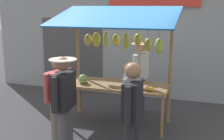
# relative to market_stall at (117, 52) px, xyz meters

# --- Properties ---
(ground_plane) EXTENTS (40.00, 40.00, 0.00)m
(ground_plane) POSITION_rel_market_stall_xyz_m (-0.01, 0.06, -1.56)
(ground_plane) COLOR #38383D
(street_backdrop) EXTENTS (9.00, 0.30, 3.40)m
(street_backdrop) POSITION_rel_market_stall_xyz_m (0.03, -2.14, 0.14)
(street_backdrop) COLOR #8C939E
(street_backdrop) RESTS_ON ground
(market_stall) EXTENTS (2.50, 1.46, 2.50)m
(market_stall) POSITION_rel_market_stall_xyz_m (0.00, 0.00, 0.00)
(market_stall) COLOR olive
(market_stall) RESTS_ON ground
(vendor_with_sunhat) EXTENTS (0.44, 0.72, 1.71)m
(vendor_with_sunhat) POSITION_rel_market_stall_xyz_m (-0.36, -0.69, -0.54)
(vendor_with_sunhat) COLOR navy
(vendor_with_sunhat) RESTS_ON ground
(shopper_in_striped_shirt) EXTENTS (0.24, 0.72, 1.72)m
(shopper_in_striped_shirt) POSITION_rel_market_stall_xyz_m (-0.81, 1.82, -0.55)
(shopper_in_striped_shirt) COLOR #232328
(shopper_in_striped_shirt) RESTS_ON ground
(shopper_with_shopping_bag) EXTENTS (0.44, 0.72, 1.71)m
(shopper_with_shopping_bag) POSITION_rel_market_stall_xyz_m (0.38, 1.66, -0.53)
(shopper_with_shopping_bag) COLOR #4C4C51
(shopper_with_shopping_bag) RESTS_ON ground
(shopper_with_ponytail) EXTENTS (0.33, 0.66, 1.57)m
(shopper_with_ponytail) POSITION_rel_market_stall_xyz_m (-0.57, 1.06, -0.66)
(shopper_with_ponytail) COLOR navy
(shopper_with_ponytail) RESTS_ON ground
(shopper_in_grey_tee) EXTENTS (0.34, 0.67, 1.60)m
(shopper_in_grey_tee) POSITION_rel_market_stall_xyz_m (0.73, 1.20, -0.63)
(shopper_in_grey_tee) COLOR #726656
(shopper_in_grey_tee) RESTS_ON ground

